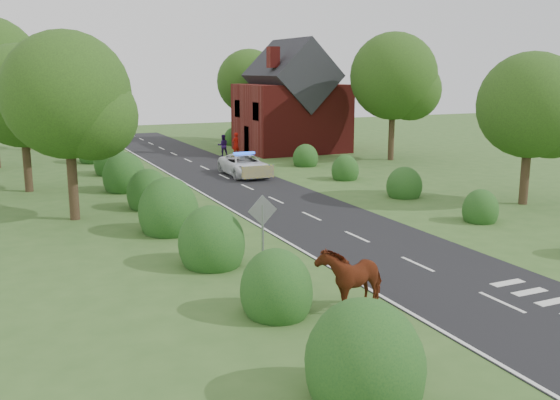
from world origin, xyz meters
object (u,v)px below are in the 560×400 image
pedestrian_red (236,144)px  pedestrian_purple (223,145)px  road_sign (263,220)px  police_van (244,165)px  cow (351,282)px

pedestrian_red → pedestrian_purple: bearing=-50.0°
pedestrian_purple → road_sign: bearing=85.0°
road_sign → police_van: 18.98m
road_sign → police_van: road_sign is taller
pedestrian_red → pedestrian_purple: 1.00m
police_van → pedestrian_purple: 9.51m
pedestrian_purple → cow: bearing=88.7°
road_sign → police_van: size_ratio=0.50×
road_sign → pedestrian_purple: 28.41m
police_van → pedestrian_red: (2.76, 8.87, 0.24)m
road_sign → pedestrian_purple: size_ratio=1.49×
police_van → cow: bearing=-101.8°
pedestrian_red → pedestrian_purple: size_ratio=1.10×
police_van → pedestrian_purple: bearing=80.9°
road_sign → pedestrian_red: 28.25m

